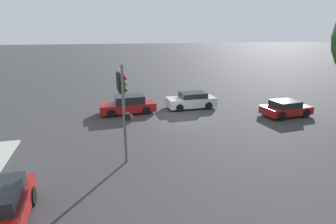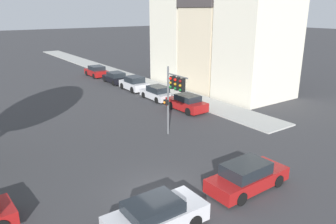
# 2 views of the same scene
# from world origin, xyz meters

# --- Properties ---
(ground_plane) EXTENTS (300.00, 300.00, 0.00)m
(ground_plane) POSITION_xyz_m (0.00, 0.00, 0.00)
(ground_plane) COLOR #333335
(sidewalk_strip) EXTENTS (3.33, 60.00, 0.12)m
(sidewalk_strip) POSITION_xyz_m (12.80, 32.23, 0.06)
(sidewalk_strip) COLOR #9E9E99
(sidewalk_strip) RESTS_ON ground_plane
(rowhouse_backdrop) EXTENTS (8.21, 17.33, 12.91)m
(rowhouse_backdrop) POSITION_xyz_m (18.58, 15.75, 5.94)
(rowhouse_backdrop) COLOR beige
(rowhouse_backdrop) RESTS_ON ground_plane
(traffic_signal) EXTENTS (0.57, 2.37, 5.06)m
(traffic_signal) POSITION_xyz_m (5.06, 5.85, 3.62)
(traffic_signal) COLOR #515456
(traffic_signal) RESTS_ON ground_plane
(crossing_car_0) EXTENTS (4.30, 1.99, 1.41)m
(crossing_car_0) POSITION_xyz_m (-1.75, -2.17, 0.68)
(crossing_car_0) COLOR #B7B7BC
(crossing_car_0) RESTS_ON ground_plane
(crossing_car_1) EXTENTS (4.60, 1.95, 1.49)m
(crossing_car_1) POSITION_xyz_m (3.90, -2.08, 0.70)
(crossing_car_1) COLOR maroon
(crossing_car_1) RESTS_ON ground_plane
(parked_car_0) EXTENTS (2.01, 4.08, 1.51)m
(parked_car_0) POSITION_xyz_m (9.89, 10.44, 0.72)
(parked_car_0) COLOR maroon
(parked_car_0) RESTS_ON ground_plane
(parked_car_1) EXTENTS (1.91, 4.05, 1.40)m
(parked_car_1) POSITION_xyz_m (9.87, 15.29, 0.65)
(parked_car_1) COLOR #B7B7BC
(parked_car_1) RESTS_ON ground_plane
(parked_car_2) EXTENTS (2.00, 3.94, 1.60)m
(parked_car_2) POSITION_xyz_m (9.93, 20.19, 0.75)
(parked_car_2) COLOR #B7B7BC
(parked_car_2) RESTS_ON ground_plane
(parked_car_3) EXTENTS (2.06, 4.15, 1.36)m
(parked_car_3) POSITION_xyz_m (9.99, 24.97, 0.64)
(parked_car_3) COLOR black
(parked_car_3) RESTS_ON ground_plane
(parked_car_4) EXTENTS (2.05, 4.07, 1.45)m
(parked_car_4) POSITION_xyz_m (9.74, 30.32, 0.69)
(parked_car_4) COLOR maroon
(parked_car_4) RESTS_ON ground_plane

